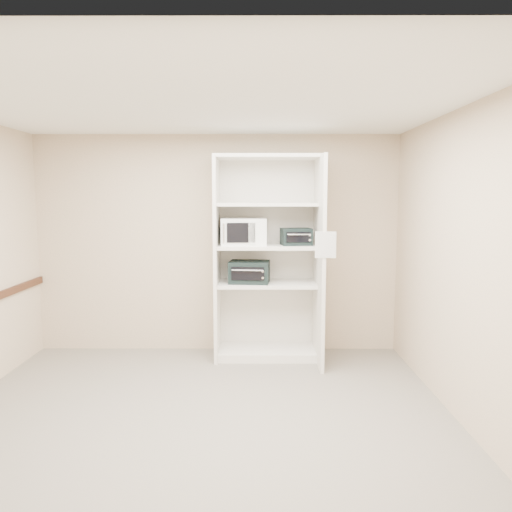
{
  "coord_description": "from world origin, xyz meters",
  "views": [
    {
      "loc": [
        0.51,
        -4.21,
        1.94
      ],
      "look_at": [
        0.49,
        1.34,
        1.28
      ],
      "focal_mm": 35.0,
      "sensor_mm": 36.0,
      "label": 1
    }
  ],
  "objects_px": {
    "microwave": "(243,231)",
    "toaster_oven_lower": "(249,272)",
    "toaster_oven_upper": "(296,237)",
    "shelving_unit": "(271,265)"
  },
  "relations": [
    {
      "from": "shelving_unit",
      "to": "toaster_oven_lower",
      "type": "distance_m",
      "value": 0.27
    },
    {
      "from": "toaster_oven_upper",
      "to": "toaster_oven_lower",
      "type": "distance_m",
      "value": 0.69
    },
    {
      "from": "toaster_oven_lower",
      "to": "toaster_oven_upper",
      "type": "bearing_deg",
      "value": 7.0
    },
    {
      "from": "shelving_unit",
      "to": "microwave",
      "type": "distance_m",
      "value": 0.52
    },
    {
      "from": "microwave",
      "to": "toaster_oven_lower",
      "type": "distance_m",
      "value": 0.49
    },
    {
      "from": "shelving_unit",
      "to": "toaster_oven_lower",
      "type": "xyz_separation_m",
      "value": [
        -0.26,
        -0.05,
        -0.08
      ]
    },
    {
      "from": "toaster_oven_upper",
      "to": "toaster_oven_lower",
      "type": "height_order",
      "value": "toaster_oven_upper"
    },
    {
      "from": "toaster_oven_upper",
      "to": "shelving_unit",
      "type": "bearing_deg",
      "value": 165.61
    },
    {
      "from": "microwave",
      "to": "toaster_oven_lower",
      "type": "height_order",
      "value": "microwave"
    },
    {
      "from": "microwave",
      "to": "toaster_oven_lower",
      "type": "relative_size",
      "value": 1.14
    }
  ]
}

